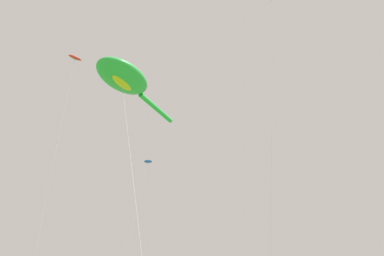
% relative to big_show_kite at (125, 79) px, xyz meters
% --- Properties ---
extents(big_show_kite, '(9.26, 8.18, 15.04)m').
position_rel_big_show_kite_xyz_m(big_show_kite, '(0.00, 0.00, 0.00)').
color(big_show_kite, green).
rests_on(big_show_kite, ground).
extents(small_kite_stunt_black, '(2.06, 0.80, 10.06)m').
position_rel_big_show_kite_xyz_m(small_kite_stunt_black, '(4.36, 3.68, -4.74)').
color(small_kite_stunt_black, blue).
rests_on(small_kite_stunt_black, ground).
extents(small_kite_triangle_green, '(1.06, 1.91, 14.93)m').
position_rel_big_show_kite_xyz_m(small_kite_triangle_green, '(-3.64, 0.26, 0.04)').
color(small_kite_triangle_green, red).
rests_on(small_kite_triangle_green, ground).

